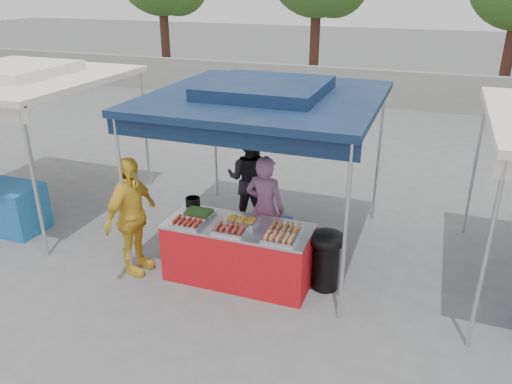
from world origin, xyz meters
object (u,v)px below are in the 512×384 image
(wok_burner, at_px, (326,254))
(vendor_table, at_px, (239,252))
(vendor_woman, at_px, (265,209))
(customer_person, at_px, (131,217))
(cooking_pot, at_px, (193,202))
(helper_man, at_px, (250,179))

(wok_burner, bearing_deg, vendor_table, -162.21)
(vendor_woman, bearing_deg, customer_person, 35.09)
(wok_burner, distance_m, customer_person, 2.73)
(cooking_pot, distance_m, vendor_woman, 1.06)
(vendor_table, bearing_deg, vendor_woman, 77.48)
(customer_person, bearing_deg, vendor_table, -72.82)
(cooking_pot, xyz_separation_m, helper_man, (0.38, 1.34, -0.09))
(vendor_table, height_order, customer_person, customer_person)
(cooking_pot, bearing_deg, wok_burner, -3.84)
(wok_burner, height_order, helper_man, helper_man)
(helper_man, distance_m, customer_person, 2.23)
(vendor_table, height_order, cooking_pot, cooking_pot)
(cooking_pot, bearing_deg, customer_person, -133.90)
(helper_man, bearing_deg, vendor_table, 103.09)
(vendor_woman, bearing_deg, helper_man, -54.30)
(vendor_table, relative_size, customer_person, 1.16)
(helper_man, relative_size, customer_person, 0.95)
(cooking_pot, height_order, vendor_woman, vendor_woman)
(vendor_woman, distance_m, customer_person, 1.90)
(vendor_table, height_order, wok_burner, wok_burner)
(helper_man, height_order, customer_person, customer_person)
(vendor_table, relative_size, cooking_pot, 9.39)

